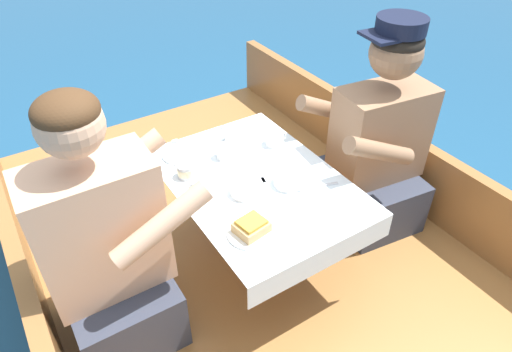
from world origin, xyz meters
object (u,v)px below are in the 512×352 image
(coffee_cup_starboard, at_px, (275,139))
(tin_can, at_px, (186,171))
(person_port, at_px, (108,252))
(coffee_cup_port, at_px, (225,151))
(sandwich, at_px, (251,226))
(person_starboard, at_px, (377,148))

(coffee_cup_starboard, relative_size, tin_can, 1.56)
(coffee_cup_starboard, distance_m, tin_can, 0.43)
(person_port, distance_m, coffee_cup_port, 0.63)
(person_port, height_order, tin_can, person_port)
(person_port, bearing_deg, sandwich, -26.80)
(person_port, relative_size, tin_can, 14.83)
(coffee_cup_port, bearing_deg, sandwich, -108.34)
(person_starboard, height_order, tin_can, person_starboard)
(person_port, bearing_deg, person_starboard, -1.27)
(person_port, bearing_deg, coffee_cup_port, 21.02)
(coffee_cup_port, bearing_deg, person_starboard, -21.96)
(person_port, height_order, coffee_cup_starboard, person_port)
(sandwich, distance_m, coffee_cup_port, 0.47)
(coffee_cup_port, xyz_separation_m, coffee_cup_starboard, (0.23, -0.03, -0.00))
(sandwich, bearing_deg, coffee_cup_starboard, 47.33)
(person_starboard, relative_size, coffee_cup_port, 10.41)
(person_starboard, xyz_separation_m, coffee_cup_starboard, (-0.40, 0.22, 0.07))
(person_port, xyz_separation_m, coffee_cup_starboard, (0.81, 0.19, 0.07))
(coffee_cup_starboard, bearing_deg, person_starboard, -29.04)
(person_starboard, bearing_deg, tin_can, -7.48)
(person_port, distance_m, person_starboard, 1.21)
(person_starboard, distance_m, tin_can, 0.86)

